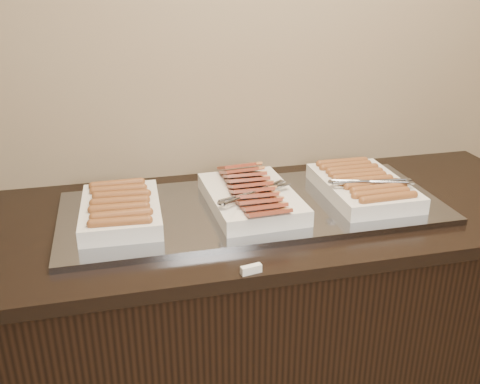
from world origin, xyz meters
name	(u,v)px	position (x,y,z in m)	size (l,w,h in m)	color
counter	(251,326)	(0.00, 2.13, 0.45)	(2.06, 0.76, 0.90)	black
warming_tray	(253,208)	(0.00, 2.13, 0.91)	(1.20, 0.50, 0.02)	gray
dish_left	(121,209)	(-0.41, 2.13, 0.95)	(0.24, 0.35, 0.07)	white
dish_center	(251,196)	(-0.01, 2.13, 0.95)	(0.28, 0.42, 0.10)	white
dish_right	(363,185)	(0.38, 2.13, 0.95)	(0.27, 0.39, 0.08)	white
label_holder	(251,269)	(-0.10, 1.77, 0.91)	(0.05, 0.02, 0.02)	white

